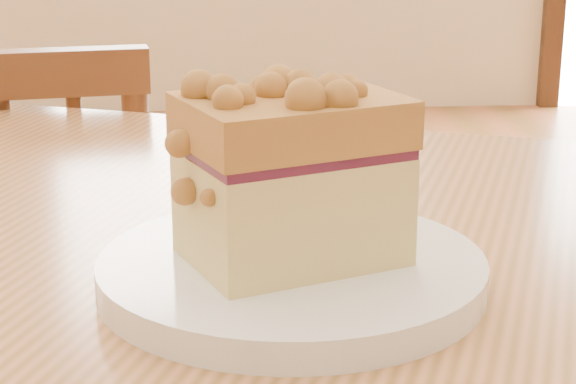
{
  "coord_description": "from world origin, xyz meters",
  "views": [
    {
      "loc": [
        0.22,
        -0.57,
        0.99
      ],
      "look_at": [
        0.27,
        0.05,
        0.8
      ],
      "focal_mm": 62.0,
      "sensor_mm": 36.0,
      "label": 1
    }
  ],
  "objects_px": {
    "plate": "(292,273)",
    "cake_slice": "(288,170)",
    "cafe_table_main": "(58,349)",
    "cafe_chair_main": "(27,327)"
  },
  "relations": [
    {
      "from": "cafe_chair_main",
      "to": "cafe_table_main",
      "type": "bearing_deg",
      "value": 94.94
    },
    {
      "from": "plate",
      "to": "cake_slice",
      "type": "height_order",
      "value": "cake_slice"
    },
    {
      "from": "cafe_table_main",
      "to": "cafe_chair_main",
      "type": "xyz_separation_m",
      "value": [
        -0.13,
        0.54,
        -0.22
      ]
    },
    {
      "from": "cafe_chair_main",
      "to": "plate",
      "type": "bearing_deg",
      "value": 105.17
    },
    {
      "from": "cafe_table_main",
      "to": "plate",
      "type": "bearing_deg",
      "value": -19.97
    },
    {
      "from": "cafe_chair_main",
      "to": "cake_slice",
      "type": "bearing_deg",
      "value": 105.0
    },
    {
      "from": "plate",
      "to": "cake_slice",
      "type": "relative_size",
      "value": 1.6
    },
    {
      "from": "cafe_table_main",
      "to": "plate",
      "type": "distance_m",
      "value": 0.26
    },
    {
      "from": "cafe_chair_main",
      "to": "cake_slice",
      "type": "relative_size",
      "value": 5.38
    },
    {
      "from": "cafe_table_main",
      "to": "cafe_chair_main",
      "type": "bearing_deg",
      "value": 124.66
    }
  ]
}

